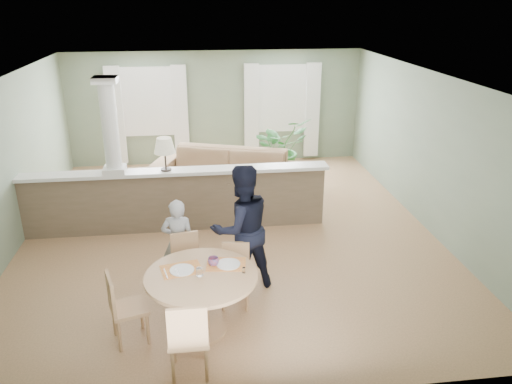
{
  "coord_description": "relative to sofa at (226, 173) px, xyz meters",
  "views": [
    {
      "loc": [
        -0.54,
        -7.96,
        3.88
      ],
      "look_at": [
        0.34,
        -1.0,
        1.11
      ],
      "focal_mm": 35.0,
      "sensor_mm": 36.0,
      "label": 1
    }
  ],
  "objects": [
    {
      "name": "dining_table",
      "position": [
        -0.61,
        -4.57,
        0.19
      ],
      "size": [
        1.34,
        1.34,
        0.92
      ],
      "rotation": [
        0.0,
        0.0,
        0.22
      ],
      "color": "tan",
      "rests_on": "ground"
    },
    {
      "name": "chair_far_man",
      "position": [
        -0.16,
        -3.98,
        0.01
      ],
      "size": [
        0.43,
        0.43,
        0.85
      ],
      "rotation": [
        0.0,
        0.0,
        -0.13
      ],
      "color": "tan",
      "rests_on": "ground"
    },
    {
      "name": "chair_near",
      "position": [
        -0.78,
        -5.35,
        0.08
      ],
      "size": [
        0.44,
        0.44,
        0.97
      ],
      "rotation": [
        0.0,
        0.0,
        3.14
      ],
      "color": "tan",
      "rests_on": "ground"
    },
    {
      "name": "sofa",
      "position": [
        0.0,
        0.0,
        0.0
      ],
      "size": [
        3.33,
        2.17,
        0.91
      ],
      "primitive_type": "imported",
      "rotation": [
        0.0,
        0.0,
        -0.34
      ],
      "color": "#92684F",
      "rests_on": "ground"
    },
    {
      "name": "room_shell",
      "position": [
        -0.1,
        -1.15,
        1.36
      ],
      "size": [
        7.02,
        8.02,
        2.71
      ],
      "color": "gray",
      "rests_on": "ground"
    },
    {
      "name": "chair_far_boy",
      "position": [
        -0.8,
        -3.69,
        0.04
      ],
      "size": [
        0.47,
        0.47,
        0.89
      ],
      "rotation": [
        0.0,
        0.0,
        0.19
      ],
      "color": "tan",
      "rests_on": "ground"
    },
    {
      "name": "man_person",
      "position": [
        -0.04,
        -3.6,
        0.46
      ],
      "size": [
        1.06,
        0.94,
        1.82
      ],
      "primitive_type": "imported",
      "rotation": [
        0.0,
        0.0,
        3.48
      ],
      "color": "black",
      "rests_on": "ground"
    },
    {
      "name": "chair_side",
      "position": [
        -1.55,
        -4.64,
        0.05
      ],
      "size": [
        0.51,
        0.51,
        0.91
      ],
      "rotation": [
        0.0,
        0.0,
        1.88
      ],
      "color": "tan",
      "rests_on": "ground"
    },
    {
      "name": "pony_wall",
      "position": [
        -1.06,
        -1.58,
        0.25
      ],
      "size": [
        5.32,
        0.38,
        2.7
      ],
      "color": "#765F4C",
      "rests_on": "ground"
    },
    {
      "name": "child_person",
      "position": [
        -0.91,
        -3.39,
        0.19
      ],
      "size": [
        0.51,
        0.37,
        1.3
      ],
      "primitive_type": "imported",
      "rotation": [
        0.0,
        0.0,
        3.02
      ],
      "color": "#9B9CA0",
      "rests_on": "ground"
    },
    {
      "name": "ground",
      "position": [
        -0.08,
        -1.78,
        -0.45
      ],
      "size": [
        8.0,
        8.0,
        0.0
      ],
      "primitive_type": "plane",
      "color": "tan",
      "rests_on": "ground"
    },
    {
      "name": "houseplant",
      "position": [
        1.28,
        0.89,
        0.24
      ],
      "size": [
        1.61,
        1.55,
        1.38
      ],
      "primitive_type": "imported",
      "rotation": [
        0.0,
        0.0,
        0.51
      ],
      "color": "#296628",
      "rests_on": "ground"
    }
  ]
}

